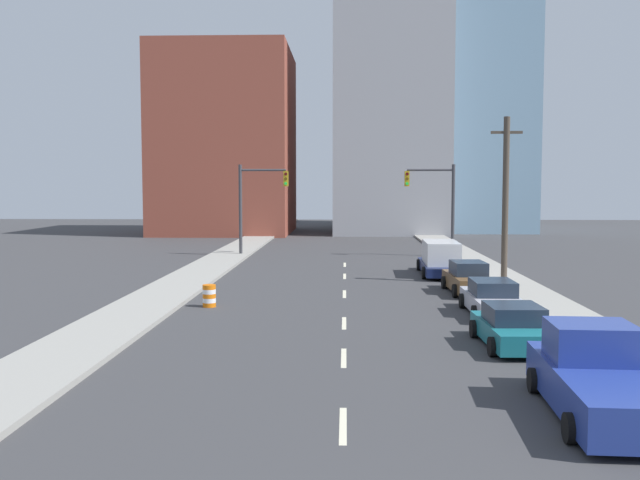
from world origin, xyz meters
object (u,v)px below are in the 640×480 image
object	(u,v)px
traffic_signal_right	(440,198)
traffic_barrel	(209,296)
traffic_signal_left	(253,198)
sedan_silver	(492,299)
sedan_brown	(468,279)
sedan_teal	(513,328)
utility_pole_right_mid	(505,199)
pickup_truck_blue	(599,380)
box_truck_navy	(441,259)

from	to	relation	value
traffic_signal_right	traffic_barrel	xyz separation A→B (m)	(-12.60, -21.87, -3.76)
traffic_signal_left	sedan_silver	world-z (taller)	traffic_signal_left
sedan_brown	sedan_silver	bearing A→B (deg)	-92.53
traffic_signal_right	sedan_teal	size ratio (longest dim) A/B	1.52
utility_pole_right_mid	sedan_teal	bearing A→B (deg)	-101.26
traffic_barrel	sedan_silver	size ratio (longest dim) A/B	0.20
traffic_signal_right	pickup_truck_blue	distance (m)	35.87
traffic_signal_left	box_truck_navy	size ratio (longest dim) A/B	1.03
traffic_signal_right	sedan_teal	xyz separation A→B (m)	(-1.42, -28.93, -3.62)
traffic_signal_right	sedan_silver	distance (m)	23.53
sedan_silver	pickup_truck_blue	bearing A→B (deg)	-90.65
sedan_teal	sedan_silver	bearing A→B (deg)	83.37
traffic_barrel	sedan_teal	xyz separation A→B (m)	(11.18, -7.07, 0.14)
pickup_truck_blue	sedan_silver	distance (m)	12.46
traffic_signal_left	sedan_brown	xyz separation A→B (m)	(12.62, -17.50, -3.55)
traffic_signal_right	pickup_truck_blue	bearing A→B (deg)	-91.73
traffic_barrel	pickup_truck_blue	bearing A→B (deg)	-50.19
utility_pole_right_mid	traffic_barrel	distance (m)	16.27
utility_pole_right_mid	box_truck_navy	xyz separation A→B (m)	(-2.75, 3.96, -3.52)
pickup_truck_blue	sedan_teal	bearing A→B (deg)	95.86
utility_pole_right_mid	sedan_brown	world-z (taller)	utility_pole_right_mid
traffic_signal_right	utility_pole_right_mid	distance (m)	14.72
traffic_signal_left	traffic_signal_right	distance (m)	13.53
pickup_truck_blue	sedan_brown	size ratio (longest dim) A/B	1.25
traffic_barrel	sedan_silver	distance (m)	11.75
sedan_silver	sedan_brown	bearing A→B (deg)	89.83
traffic_barrel	pickup_truck_blue	world-z (taller)	pickup_truck_blue
sedan_teal	sedan_silver	xyz separation A→B (m)	(0.49, 5.70, 0.02)
sedan_brown	box_truck_navy	world-z (taller)	box_truck_navy
box_truck_navy	sedan_brown	bearing A→B (deg)	-84.91
sedan_silver	box_truck_navy	xyz separation A→B (m)	(-0.40, 12.55, 0.30)
sedan_brown	box_truck_navy	bearing A→B (deg)	91.20
traffic_barrel	box_truck_navy	world-z (taller)	box_truck_navy
traffic_signal_right	sedan_teal	bearing A→B (deg)	-92.81
sedan_brown	box_truck_navy	size ratio (longest dim) A/B	0.72
traffic_signal_left	traffic_barrel	size ratio (longest dim) A/B	7.01
utility_pole_right_mid	box_truck_navy	world-z (taller)	utility_pole_right_mid
utility_pole_right_mid	sedan_silver	bearing A→B (deg)	-105.32
traffic_barrel	sedan_brown	bearing A→B (deg)	20.47
traffic_barrel	box_truck_navy	size ratio (longest dim) A/B	0.15
utility_pole_right_mid	sedan_silver	world-z (taller)	utility_pole_right_mid
traffic_barrel	box_truck_navy	bearing A→B (deg)	44.76
traffic_signal_right	traffic_barrel	size ratio (longest dim) A/B	7.01
traffic_signal_left	sedan_brown	world-z (taller)	traffic_signal_left
sedan_teal	sedan_brown	xyz separation A→B (m)	(0.51, 11.43, 0.07)
utility_pole_right_mid	traffic_barrel	xyz separation A→B (m)	(-14.02, -7.22, -3.98)
utility_pole_right_mid	sedan_brown	size ratio (longest dim) A/B	1.87
utility_pole_right_mid	sedan_brown	bearing A→B (deg)	-129.25
traffic_signal_right	sedan_teal	distance (m)	29.19
sedan_silver	traffic_barrel	bearing A→B (deg)	173.36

